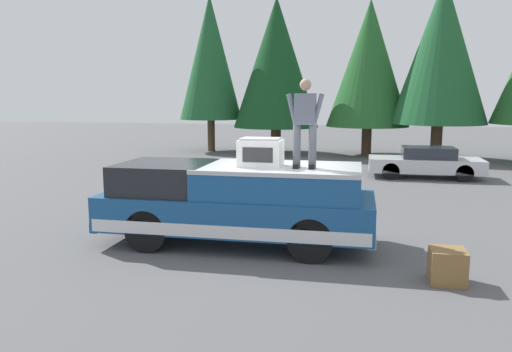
% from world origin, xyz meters
% --- Properties ---
extents(ground_plane, '(90.00, 90.00, 0.00)m').
position_xyz_m(ground_plane, '(0.00, 0.00, 0.00)').
color(ground_plane, '#565659').
extents(pickup_truck, '(2.01, 5.54, 1.65)m').
position_xyz_m(pickup_truck, '(0.07, 0.67, 0.87)').
color(pickup_truck, navy).
rests_on(pickup_truck, ground).
extents(compressor_unit, '(0.65, 0.84, 0.56)m').
position_xyz_m(compressor_unit, '(-0.05, 0.15, 1.93)').
color(compressor_unit, silver).
rests_on(compressor_unit, pickup_truck).
extents(person_on_truck_bed, '(0.29, 0.72, 1.69)m').
position_xyz_m(person_on_truck_bed, '(-0.14, -0.72, 2.55)').
color(person_on_truck_bed, '#4C515B').
rests_on(person_on_truck_bed, pickup_truck).
extents(parked_car_silver, '(1.64, 4.10, 1.16)m').
position_xyz_m(parked_car_silver, '(9.83, -4.21, 0.58)').
color(parked_car_silver, silver).
rests_on(parked_car_silver, ground).
extents(wooden_crate, '(0.56, 0.56, 0.56)m').
position_xyz_m(wooden_crate, '(-1.37, -3.21, 0.28)').
color(wooden_crate, olive).
rests_on(wooden_crate, ground).
extents(conifer_left, '(4.50, 4.50, 8.58)m').
position_xyz_m(conifer_left, '(15.86, -5.41, 5.13)').
color(conifer_left, '#4C3826').
rests_on(conifer_left, ground).
extents(conifer_center_left, '(4.22, 4.22, 7.87)m').
position_xyz_m(conifer_center_left, '(16.96, -2.11, 4.67)').
color(conifer_center_left, '#4C3826').
rests_on(conifer_center_left, ground).
extents(conifer_center_right, '(4.50, 4.50, 8.16)m').
position_xyz_m(conifer_center_right, '(16.88, 2.65, 4.77)').
color(conifer_center_right, '#4C3826').
rests_on(conifer_center_right, ground).
extents(conifer_right, '(3.41, 3.41, 8.48)m').
position_xyz_m(conifer_right, '(17.24, 6.38, 5.11)').
color(conifer_right, '#4C3826').
rests_on(conifer_right, ground).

